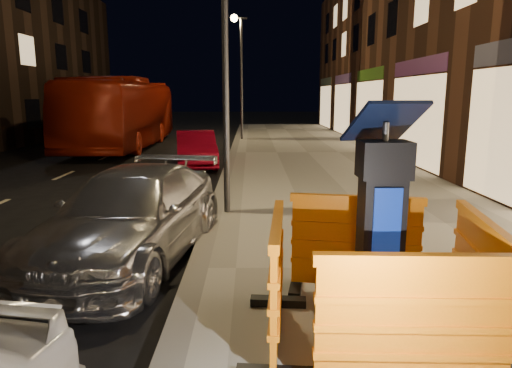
{
  "coord_description": "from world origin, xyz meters",
  "views": [
    {
      "loc": [
        0.73,
        -5.78,
        2.44
      ],
      "look_at": [
        0.8,
        1.0,
        1.1
      ],
      "focal_mm": 32.0,
      "sensor_mm": 36.0,
      "label": 1
    }
  ],
  "objects_px": {
    "barrier_front": "(413,330)",
    "barrier_bldgside": "(478,278)",
    "car_silver": "(134,257)",
    "car_red": "(196,166)",
    "barrier_back": "(355,246)",
    "parking_kiosk": "(380,231)",
    "bus_doubledecker": "(126,147)",
    "barrier_kerbside": "(277,279)"
  },
  "relations": [
    {
      "from": "barrier_front",
      "to": "car_red",
      "type": "bearing_deg",
      "value": 105.96
    },
    {
      "from": "car_silver",
      "to": "bus_doubledecker",
      "type": "relative_size",
      "value": 0.4
    },
    {
      "from": "parking_kiosk",
      "to": "car_silver",
      "type": "height_order",
      "value": "parking_kiosk"
    },
    {
      "from": "barrier_front",
      "to": "barrier_bldgside",
      "type": "height_order",
      "value": "same"
    },
    {
      "from": "barrier_front",
      "to": "car_red",
      "type": "height_order",
      "value": "barrier_front"
    },
    {
      "from": "barrier_kerbside",
      "to": "bus_doubledecker",
      "type": "xyz_separation_m",
      "value": [
        -6.08,
        17.27,
        -0.74
      ]
    },
    {
      "from": "car_red",
      "to": "barrier_front",
      "type": "bearing_deg",
      "value": -85.59
    },
    {
      "from": "barrier_back",
      "to": "barrier_bldgside",
      "type": "relative_size",
      "value": 1.0
    },
    {
      "from": "parking_kiosk",
      "to": "barrier_back",
      "type": "distance_m",
      "value": 1.06
    },
    {
      "from": "barrier_kerbside",
      "to": "barrier_bldgside",
      "type": "bearing_deg",
      "value": -84.89
    },
    {
      "from": "car_red",
      "to": "bus_doubledecker",
      "type": "xyz_separation_m",
      "value": [
        -3.95,
        5.74,
        0.0
      ]
    },
    {
      "from": "barrier_back",
      "to": "car_silver",
      "type": "xyz_separation_m",
      "value": [
        -2.97,
        1.65,
        -0.74
      ]
    },
    {
      "from": "barrier_kerbside",
      "to": "barrier_bldgside",
      "type": "xyz_separation_m",
      "value": [
        1.9,
        0.0,
        0.0
      ]
    },
    {
      "from": "barrier_front",
      "to": "car_silver",
      "type": "bearing_deg",
      "value": 131.99
    },
    {
      "from": "barrier_bldgside",
      "to": "barrier_kerbside",
      "type": "bearing_deg",
      "value": 99.11
    },
    {
      "from": "barrier_front",
      "to": "barrier_back",
      "type": "relative_size",
      "value": 1.0
    },
    {
      "from": "barrier_kerbside",
      "to": "car_red",
      "type": "height_order",
      "value": "barrier_kerbside"
    },
    {
      "from": "barrier_bldgside",
      "to": "bus_doubledecker",
      "type": "relative_size",
      "value": 0.13
    },
    {
      "from": "barrier_back",
      "to": "barrier_bldgside",
      "type": "bearing_deg",
      "value": -34.89
    },
    {
      "from": "car_red",
      "to": "bus_doubledecker",
      "type": "bearing_deg",
      "value": 115.11
    },
    {
      "from": "parking_kiosk",
      "to": "car_red",
      "type": "relative_size",
      "value": 0.57
    },
    {
      "from": "car_silver",
      "to": "car_red",
      "type": "relative_size",
      "value": 1.25
    },
    {
      "from": "barrier_bldgside",
      "to": "bus_doubledecker",
      "type": "distance_m",
      "value": 19.04
    },
    {
      "from": "barrier_front",
      "to": "bus_doubledecker",
      "type": "xyz_separation_m",
      "value": [
        -7.03,
        18.22,
        -0.74
      ]
    },
    {
      "from": "parking_kiosk",
      "to": "barrier_kerbside",
      "type": "xyz_separation_m",
      "value": [
        -0.95,
        0.0,
        -0.47
      ]
    },
    {
      "from": "barrier_front",
      "to": "barrier_bldgside",
      "type": "relative_size",
      "value": 1.0
    },
    {
      "from": "parking_kiosk",
      "to": "bus_doubledecker",
      "type": "height_order",
      "value": "parking_kiosk"
    },
    {
      "from": "barrier_bldgside",
      "to": "car_red",
      "type": "xyz_separation_m",
      "value": [
        -4.03,
        11.53,
        -0.74
      ]
    },
    {
      "from": "parking_kiosk",
      "to": "bus_doubledecker",
      "type": "distance_m",
      "value": 18.69
    },
    {
      "from": "barrier_front",
      "to": "barrier_bldgside",
      "type": "xyz_separation_m",
      "value": [
        0.95,
        0.95,
        0.0
      ]
    },
    {
      "from": "car_silver",
      "to": "car_red",
      "type": "bearing_deg",
      "value": 99.93
    },
    {
      "from": "car_silver",
      "to": "bus_doubledecker",
      "type": "bearing_deg",
      "value": 114.72
    },
    {
      "from": "barrier_bldgside",
      "to": "car_red",
      "type": "distance_m",
      "value": 12.24
    },
    {
      "from": "bus_doubledecker",
      "to": "barrier_kerbside",
      "type": "bearing_deg",
      "value": -71.59
    },
    {
      "from": "barrier_bldgside",
      "to": "bus_doubledecker",
      "type": "xyz_separation_m",
      "value": [
        -7.98,
        17.27,
        -0.74
      ]
    },
    {
      "from": "parking_kiosk",
      "to": "barrier_kerbside",
      "type": "height_order",
      "value": "parking_kiosk"
    },
    {
      "from": "barrier_back",
      "to": "barrier_front",
      "type": "bearing_deg",
      "value": -79.89
    },
    {
      "from": "barrier_bldgside",
      "to": "car_red",
      "type": "height_order",
      "value": "barrier_bldgside"
    },
    {
      "from": "parking_kiosk",
      "to": "barrier_bldgside",
      "type": "xyz_separation_m",
      "value": [
        0.95,
        0.0,
        -0.47
      ]
    },
    {
      "from": "parking_kiosk",
      "to": "bus_doubledecker",
      "type": "xyz_separation_m",
      "value": [
        -7.03,
        17.27,
        -1.2
      ]
    },
    {
      "from": "barrier_front",
      "to": "barrier_kerbside",
      "type": "relative_size",
      "value": 1.0
    },
    {
      "from": "barrier_kerbside",
      "to": "barrier_bldgside",
      "type": "height_order",
      "value": "same"
    }
  ]
}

